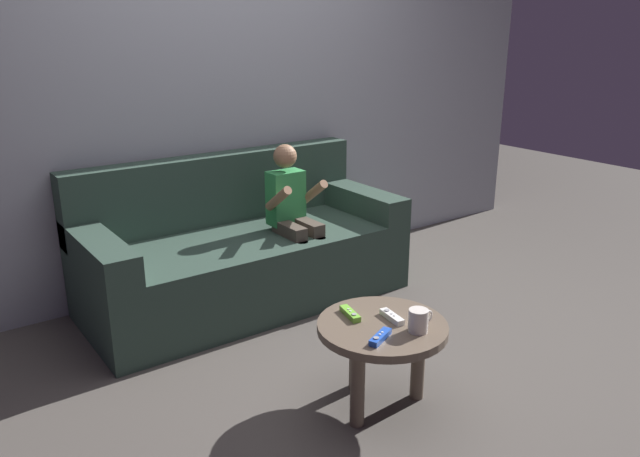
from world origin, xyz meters
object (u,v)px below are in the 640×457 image
at_px(person_seated_on_couch, 294,213).
at_px(game_remote_lime_far_corner, 350,314).
at_px(coffee_table, 381,338).
at_px(coffee_mug, 419,320).
at_px(game_remote_blue_center, 380,337).
at_px(game_remote_white_near_edge, 392,317).
at_px(couch, 242,253).

relative_size(person_seated_on_couch, game_remote_lime_far_corner, 6.35).
relative_size(person_seated_on_couch, coffee_table, 1.69).
distance_m(person_seated_on_couch, game_remote_lime_far_corner, 1.10).
xyz_separation_m(person_seated_on_couch, coffee_mug, (-0.25, -1.29, -0.09)).
xyz_separation_m(coffee_table, coffee_mug, (0.07, -0.14, 0.12)).
bearing_deg(coffee_table, person_seated_on_couch, 74.29).
bearing_deg(coffee_mug, game_remote_blue_center, 169.16).
distance_m(coffee_table, coffee_mug, 0.20).
xyz_separation_m(coffee_table, game_remote_white_near_edge, (0.06, -0.00, 0.08)).
relative_size(person_seated_on_couch, coffee_mug, 7.78).
bearing_deg(game_remote_lime_far_corner, couch, 83.60).
height_order(couch, game_remote_lime_far_corner, couch).
distance_m(game_remote_blue_center, game_remote_lime_far_corner, 0.24).
relative_size(couch, person_seated_on_couch, 2.01).
bearing_deg(game_remote_white_near_edge, game_remote_lime_far_corner, 134.66).
xyz_separation_m(couch, coffee_table, (-0.07, -1.32, 0.03)).
relative_size(coffee_table, game_remote_lime_far_corner, 3.77).
bearing_deg(couch, coffee_table, -92.88).
height_order(couch, person_seated_on_couch, person_seated_on_couch).
bearing_deg(coffee_table, coffee_mug, -63.25).
height_order(game_remote_white_near_edge, game_remote_lime_far_corner, same).
distance_m(person_seated_on_couch, coffee_table, 1.21).
relative_size(game_remote_white_near_edge, coffee_mug, 1.22).
bearing_deg(couch, game_remote_lime_far_corner, -96.40).
distance_m(person_seated_on_couch, game_remote_white_near_edge, 1.18).
xyz_separation_m(game_remote_blue_center, game_remote_lime_far_corner, (0.03, 0.23, 0.00)).
xyz_separation_m(couch, game_remote_lime_far_corner, (-0.13, -1.19, 0.11)).
xyz_separation_m(coffee_table, game_remote_lime_far_corner, (-0.07, 0.12, 0.08)).
relative_size(coffee_table, game_remote_blue_center, 3.82).
bearing_deg(coffee_table, game_remote_lime_far_corner, 118.56).
xyz_separation_m(person_seated_on_couch, coffee_table, (-0.32, -1.14, -0.21)).
bearing_deg(coffee_mug, person_seated_on_couch, 79.00).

